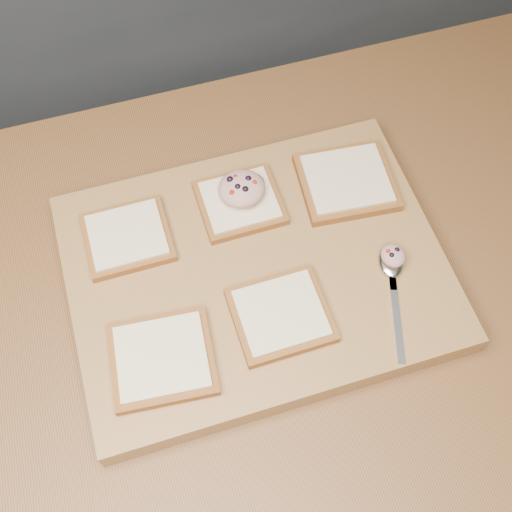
% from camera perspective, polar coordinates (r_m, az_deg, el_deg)
% --- Properties ---
extents(ground, '(4.00, 4.00, 0.00)m').
position_cam_1_polar(ground, '(1.74, -4.67, -17.57)').
color(ground, '#515459').
rests_on(ground, ground).
extents(island_counter, '(2.00, 0.80, 0.90)m').
position_cam_1_polar(island_counter, '(1.30, -6.15, -13.66)').
color(island_counter, slate).
rests_on(island_counter, ground).
extents(cutting_board, '(0.50, 0.38, 0.04)m').
position_cam_1_polar(cutting_board, '(0.88, -0.00, -1.43)').
color(cutting_board, '#9D6D43').
rests_on(cutting_board, island_counter).
extents(bread_far_left, '(0.11, 0.10, 0.02)m').
position_cam_1_polar(bread_far_left, '(0.89, -11.37, 1.66)').
color(bread_far_left, brown).
rests_on(bread_far_left, cutting_board).
extents(bread_far_center, '(0.11, 0.10, 0.02)m').
position_cam_1_polar(bread_far_center, '(0.90, -1.45, 4.79)').
color(bread_far_center, brown).
rests_on(bread_far_center, cutting_board).
extents(bread_far_right, '(0.14, 0.13, 0.02)m').
position_cam_1_polar(bread_far_right, '(0.93, 8.05, 6.57)').
color(bread_far_right, brown).
rests_on(bread_far_right, cutting_board).
extents(bread_near_left, '(0.14, 0.13, 0.02)m').
position_cam_1_polar(bread_near_left, '(0.80, -8.35, -9.01)').
color(bread_near_left, brown).
rests_on(bread_near_left, cutting_board).
extents(bread_near_center, '(0.12, 0.11, 0.02)m').
position_cam_1_polar(bread_near_center, '(0.82, 2.22, -5.24)').
color(bread_near_center, brown).
rests_on(bread_near_center, cutting_board).
extents(tuna_salad_dollop, '(0.07, 0.06, 0.03)m').
position_cam_1_polar(tuna_salad_dollop, '(0.89, -1.29, 6.04)').
color(tuna_salad_dollop, tan).
rests_on(tuna_salad_dollop, bread_far_center).
extents(spoon, '(0.07, 0.17, 0.01)m').
position_cam_1_polar(spoon, '(0.87, 11.99, -1.16)').
color(spoon, silver).
rests_on(spoon, cutting_board).
extents(spoon_salad, '(0.03, 0.04, 0.02)m').
position_cam_1_polar(spoon_salad, '(0.86, 12.09, 0.05)').
color(spoon_salad, tan).
rests_on(spoon_salad, spoon).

